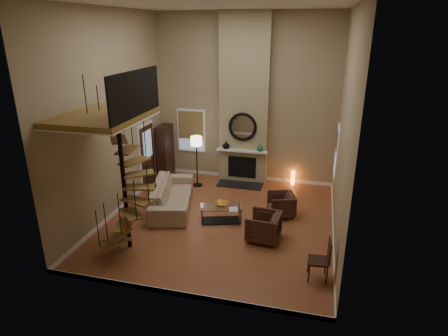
% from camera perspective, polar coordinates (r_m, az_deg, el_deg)
% --- Properties ---
extents(ground, '(6.00, 6.50, 0.01)m').
position_cam_1_polar(ground, '(10.59, -0.54, -7.88)').
color(ground, '#AD6138').
rests_on(ground, ground).
extents(back_wall, '(6.00, 0.02, 5.50)m').
position_cam_1_polar(back_wall, '(12.70, 3.23, 10.09)').
color(back_wall, tan).
rests_on(back_wall, ground).
extents(front_wall, '(6.00, 0.02, 5.50)m').
position_cam_1_polar(front_wall, '(6.64, -7.81, 0.32)').
color(front_wall, tan).
rests_on(front_wall, ground).
extents(left_wall, '(0.02, 6.50, 5.50)m').
position_cam_1_polar(left_wall, '(10.75, -16.38, 7.42)').
color(left_wall, tan).
rests_on(left_wall, ground).
extents(right_wall, '(0.02, 6.50, 5.50)m').
position_cam_1_polar(right_wall, '(9.31, 17.63, 5.38)').
color(right_wall, tan).
rests_on(right_wall, ground).
extents(ceiling, '(6.00, 6.50, 0.01)m').
position_cam_1_polar(ceiling, '(9.34, -0.66, 23.36)').
color(ceiling, silver).
rests_on(ceiling, back_wall).
extents(baseboard_back, '(6.00, 0.02, 0.12)m').
position_cam_1_polar(baseboard_back, '(13.43, 3.00, -1.28)').
color(baseboard_back, white).
rests_on(baseboard_back, ground).
extents(baseboard_front, '(6.00, 0.02, 0.12)m').
position_cam_1_polar(baseboard_front, '(7.97, -6.82, -18.14)').
color(baseboard_front, white).
rests_on(baseboard_front, ground).
extents(baseboard_left, '(0.02, 6.50, 0.12)m').
position_cam_1_polar(baseboard_left, '(11.61, -15.03, -5.61)').
color(baseboard_left, white).
rests_on(baseboard_left, ground).
extents(baseboard_right, '(0.02, 6.50, 0.12)m').
position_cam_1_polar(baseboard_right, '(10.30, 15.98, -9.21)').
color(baseboard_right, white).
rests_on(baseboard_right, ground).
extents(chimney_breast, '(1.60, 0.38, 5.50)m').
position_cam_1_polar(chimney_breast, '(12.52, 3.06, 9.94)').
color(chimney_breast, '#988B63').
rests_on(chimney_breast, ground).
extents(hearth, '(1.50, 0.60, 0.04)m').
position_cam_1_polar(hearth, '(12.84, 2.40, -2.52)').
color(hearth, black).
rests_on(hearth, ground).
extents(firebox, '(0.95, 0.02, 0.72)m').
position_cam_1_polar(firebox, '(12.91, 2.70, 0.14)').
color(firebox, black).
rests_on(firebox, chimney_breast).
extents(mantel, '(1.70, 0.18, 0.06)m').
position_cam_1_polar(mantel, '(12.64, 2.67, 2.57)').
color(mantel, white).
rests_on(mantel, chimney_breast).
extents(mirror_frame, '(0.94, 0.10, 0.94)m').
position_cam_1_polar(mirror_frame, '(12.48, 2.79, 6.15)').
color(mirror_frame, black).
rests_on(mirror_frame, chimney_breast).
extents(mirror_disc, '(0.80, 0.01, 0.80)m').
position_cam_1_polar(mirror_disc, '(12.48, 2.80, 6.16)').
color(mirror_disc, white).
rests_on(mirror_disc, chimney_breast).
extents(vase_left, '(0.24, 0.24, 0.25)m').
position_cam_1_polar(vase_left, '(12.75, 0.29, 3.47)').
color(vase_left, black).
rests_on(vase_left, mantel).
extents(vase_right, '(0.20, 0.20, 0.21)m').
position_cam_1_polar(vase_right, '(12.54, 5.41, 3.00)').
color(vase_right, '#164F47').
rests_on(vase_right, mantel).
extents(window_back, '(1.02, 0.06, 1.52)m').
position_cam_1_polar(window_back, '(13.40, -4.92, 5.66)').
color(window_back, white).
rests_on(window_back, back_wall).
extents(window_right, '(0.06, 1.02, 1.52)m').
position_cam_1_polar(window_right, '(11.53, 16.52, 2.47)').
color(window_right, white).
rests_on(window_right, right_wall).
extents(entry_door, '(0.10, 1.05, 2.16)m').
position_cam_1_polar(entry_door, '(12.70, -11.44, 1.79)').
color(entry_door, white).
rests_on(entry_door, ground).
extents(loft, '(1.70, 2.20, 1.09)m').
position_cam_1_polar(loft, '(8.66, -17.11, 7.67)').
color(loft, olive).
rests_on(loft, left_wall).
extents(spiral_stair, '(1.47, 1.47, 4.06)m').
position_cam_1_polar(spiral_stair, '(8.95, -14.69, -1.45)').
color(spiral_stair, black).
rests_on(spiral_stair, ground).
extents(hutch, '(0.37, 0.79, 1.76)m').
position_cam_1_polar(hutch, '(13.52, -8.80, 2.65)').
color(hutch, black).
rests_on(hutch, ground).
extents(sofa, '(1.67, 2.81, 0.77)m').
position_cam_1_polar(sofa, '(11.27, -7.82, -3.99)').
color(sofa, tan).
rests_on(sofa, ground).
extents(armchair_near, '(0.89, 0.88, 0.65)m').
position_cam_1_polar(armchair_near, '(10.81, 8.90, -5.40)').
color(armchair_near, '#492A22').
rests_on(armchair_near, ground).
extents(armchair_far, '(0.86, 0.84, 0.72)m').
position_cam_1_polar(armchair_far, '(9.59, 6.35, -8.78)').
color(armchair_far, '#492A22').
rests_on(armchair_far, ground).
extents(coffee_table, '(1.22, 0.86, 0.43)m').
position_cam_1_polar(coffee_table, '(10.43, -0.44, -6.56)').
color(coffee_table, silver).
rests_on(coffee_table, ground).
extents(bowl, '(0.36, 0.36, 0.09)m').
position_cam_1_polar(bowl, '(10.37, -0.38, -5.39)').
color(bowl, orange).
rests_on(bowl, coffee_table).
extents(book, '(0.30, 0.35, 0.03)m').
position_cam_1_polar(book, '(10.14, 1.26, -6.25)').
color(book, gray).
rests_on(book, coffee_table).
extents(floor_lamp, '(0.37, 0.37, 1.70)m').
position_cam_1_polar(floor_lamp, '(12.39, -4.15, 3.44)').
color(floor_lamp, black).
rests_on(floor_lamp, ground).
extents(accent_lamp, '(0.13, 0.13, 0.48)m').
position_cam_1_polar(accent_lamp, '(13.01, 10.25, -1.43)').
color(accent_lamp, orange).
rests_on(accent_lamp, ground).
extents(side_chair, '(0.45, 0.43, 0.92)m').
position_cam_1_polar(side_chair, '(8.34, 14.57, -12.85)').
color(side_chair, black).
rests_on(side_chair, ground).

